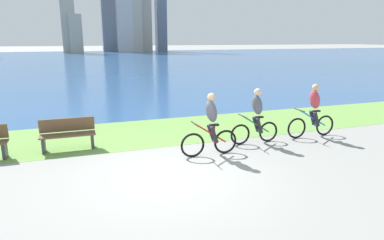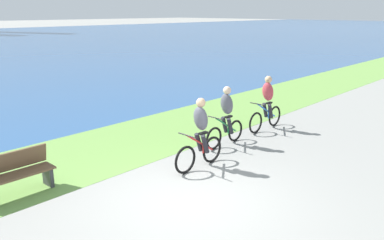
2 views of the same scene
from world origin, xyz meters
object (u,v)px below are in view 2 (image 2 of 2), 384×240
Objects in this scene: cyclist_distant_rear at (267,104)px; bench_near_path at (15,174)px; cyclist_lead at (200,134)px; cyclist_trailing at (226,116)px.

cyclist_distant_rear reaches higher than bench_near_path.
cyclist_trailing is at bearing 18.37° from cyclist_lead.
bench_near_path is at bearing 170.75° from cyclist_distant_rear.
cyclist_lead is 1.79m from cyclist_trailing.
cyclist_lead is at bearing -25.89° from bench_near_path.
cyclist_lead is 4.07m from bench_near_path.
cyclist_distant_rear reaches higher than cyclist_trailing.
cyclist_trailing is 2.05m from cyclist_distant_rear.
cyclist_trailing is at bearing -12.70° from bench_near_path.
cyclist_lead is 0.97× the size of cyclist_distant_rear.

